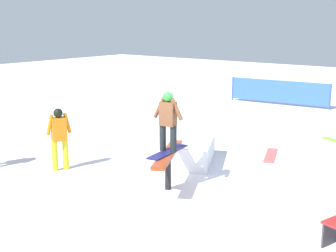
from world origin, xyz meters
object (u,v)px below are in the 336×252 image
(rail_feature, at_px, (168,158))
(loose_snowboard_coral, at_px, (271,155))
(bystander_orange, at_px, (59,136))
(main_rider_on_rail, at_px, (168,123))

(rail_feature, height_order, loose_snowboard_coral, rail_feature)
(rail_feature, relative_size, bystander_orange, 1.33)
(main_rider_on_rail, relative_size, bystander_orange, 0.88)
(loose_snowboard_coral, bearing_deg, main_rider_on_rail, -30.39)
(main_rider_on_rail, relative_size, loose_snowboard_coral, 0.95)
(bystander_orange, height_order, loose_snowboard_coral, bystander_orange)
(rail_feature, distance_m, main_rider_on_rail, 0.82)
(rail_feature, relative_size, loose_snowboard_coral, 1.42)
(rail_feature, relative_size, main_rider_on_rail, 1.50)
(main_rider_on_rail, xyz_separation_m, bystander_orange, (0.58, -3.01, -0.65))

